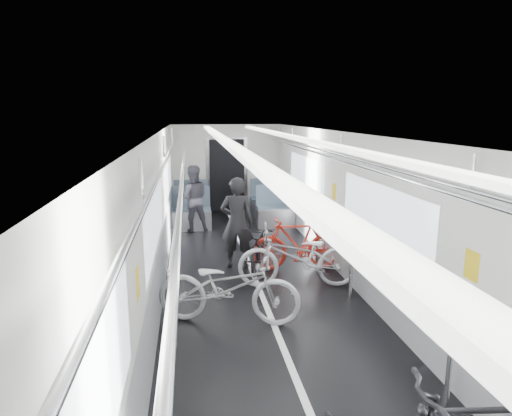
% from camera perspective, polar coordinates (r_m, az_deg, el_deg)
% --- Properties ---
extents(car_shell, '(3.02, 14.01, 2.41)m').
position_cam_1_polar(car_shell, '(7.61, -0.42, -0.14)').
color(car_shell, black).
rests_on(car_shell, ground).
extents(bike_left_far, '(1.98, 1.14, 0.99)m').
position_cam_1_polar(bike_left_far, '(6.00, -3.42, -9.80)').
color(bike_left_far, '#A3A3A8').
rests_on(bike_left_far, floor).
extents(bike_right_mid, '(1.95, 0.87, 0.99)m').
position_cam_1_polar(bike_right_mid, '(7.20, 5.30, -6.10)').
color(bike_right_mid, '#A3A2A7').
rests_on(bike_right_mid, floor).
extents(bike_right_far, '(1.61, 0.48, 0.97)m').
position_cam_1_polar(bike_right_far, '(8.00, 5.16, -4.35)').
color(bike_right_far, '#B12115').
rests_on(bike_right_far, floor).
extents(bike_aisle, '(1.00, 1.63, 0.81)m').
position_cam_1_polar(bike_aisle, '(8.10, 0.62, -4.69)').
color(bike_aisle, black).
rests_on(bike_aisle, floor).
extents(person_standing, '(0.66, 0.51, 1.62)m').
position_cam_1_polar(person_standing, '(8.03, -2.38, -1.84)').
color(person_standing, black).
rests_on(person_standing, floor).
extents(person_seated, '(0.79, 0.64, 1.54)m').
position_cam_1_polar(person_seated, '(10.64, -7.91, 1.20)').
color(person_seated, '#2C2B32').
rests_on(person_seated, floor).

